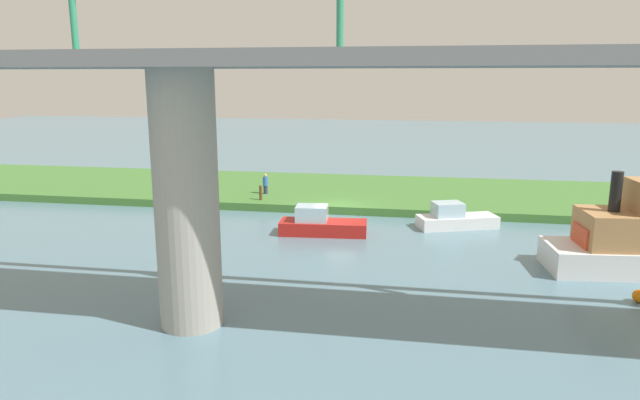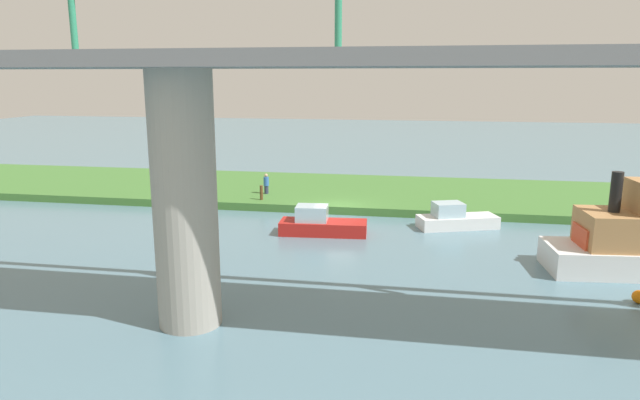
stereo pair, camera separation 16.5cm
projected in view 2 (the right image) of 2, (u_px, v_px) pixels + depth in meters
The scene contains 9 objects.
ground_plane at pixel (336, 215), 35.06m from camera, with size 160.00×160.00×0.00m, color slate.
grassy_bank at pixel (349, 192), 40.78m from camera, with size 80.00×12.00×0.50m, color #427533.
bridge_pylon at pixel (185, 202), 18.73m from camera, with size 2.13×2.13×8.61m, color #9E998E.
bridge_span at pixel (177, 52), 17.73m from camera, with size 67.24×4.30×3.25m.
person_on_bank at pixel (266, 184), 38.83m from camera, with size 0.40×0.40×1.39m.
mooring_post at pixel (261, 193), 36.93m from camera, with size 0.20×0.20×0.94m, color brown.
pontoon_yellow at pixel (455, 219), 31.92m from camera, with size 4.70×2.96×1.48m.
houseboat_blue at pixel (320, 224), 30.68m from camera, with size 4.78×2.00×1.56m.
marker_buoy at pixel (639, 297), 21.32m from camera, with size 0.50×0.50×0.50m, color orange.
Camera 2 is at (-5.09, 33.70, 8.32)m, focal length 31.87 mm.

